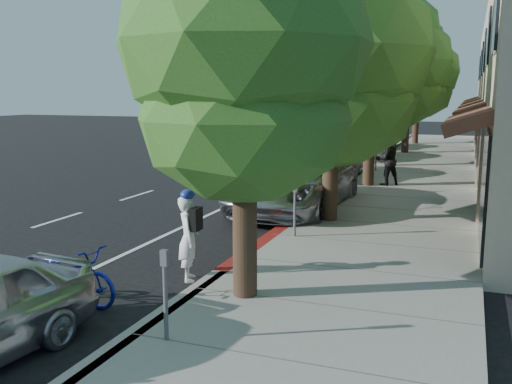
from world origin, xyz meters
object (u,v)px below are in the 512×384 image
at_px(street_tree_4, 408,70).
at_px(white_pickup, 367,146).
at_px(street_tree_3, 394,64).
at_px(bicycle, 71,274).
at_px(dark_sedan, 329,159).
at_px(dark_suv_far, 382,138).
at_px(street_tree_0, 244,51).
at_px(street_tree_2, 372,65).
at_px(silver_suv, 293,182).
at_px(street_tree_5, 418,73).
at_px(pedestrian, 387,160).
at_px(street_tree_1, 333,55).
at_px(cyclist, 189,238).

height_order(street_tree_4, white_pickup, street_tree_4).
relative_size(street_tree_3, bicycle, 4.09).
relative_size(dark_sedan, dark_suv_far, 1.16).
bearing_deg(street_tree_3, dark_sedan, -113.86).
xyz_separation_m(street_tree_0, dark_suv_far, (-1.64, 26.46, -3.36)).
distance_m(street_tree_2, dark_sedan, 4.41).
xyz_separation_m(street_tree_2, street_tree_4, (0.00, 12.00, 0.26)).
bearing_deg(dark_sedan, silver_suv, -84.41).
height_order(bicycle, white_pickup, white_pickup).
distance_m(street_tree_4, dark_suv_far, 4.90).
height_order(street_tree_5, dark_suv_far, street_tree_5).
xyz_separation_m(white_pickup, pedestrian, (2.18, -8.53, 0.33)).
relative_size(dark_sedan, pedestrian, 2.70).
height_order(street_tree_3, street_tree_5, street_tree_3).
xyz_separation_m(street_tree_0, pedestrian, (0.62, 12.26, -3.03)).
distance_m(street_tree_5, pedestrian, 18.12).
relative_size(silver_suv, dark_suv_far, 1.43).
distance_m(street_tree_2, silver_suv, 5.91).
distance_m(street_tree_5, dark_suv_far, 5.54).
bearing_deg(bicycle, silver_suv, -1.71).
bearing_deg(street_tree_0, street_tree_2, 90.00).
height_order(street_tree_1, pedestrian, street_tree_1).
height_order(street_tree_5, silver_suv, street_tree_5).
bearing_deg(street_tree_3, bicycle, -98.09).
bearing_deg(cyclist, white_pickup, -26.80).
distance_m(street_tree_1, dark_sedan, 8.77).
xyz_separation_m(street_tree_0, street_tree_3, (-0.00, 18.00, 0.60)).
relative_size(street_tree_3, white_pickup, 1.55).
distance_m(street_tree_1, dark_suv_far, 20.84).
bearing_deg(street_tree_3, cyclist, -94.70).
relative_size(street_tree_5, dark_suv_far, 1.84).
relative_size(street_tree_3, pedestrian, 4.28).
relative_size(street_tree_1, street_tree_3, 0.94).
height_order(street_tree_3, pedestrian, street_tree_3).
relative_size(silver_suv, pedestrian, 3.32).
bearing_deg(silver_suv, street_tree_3, 83.54).
bearing_deg(dark_sedan, pedestrian, -30.09).
bearing_deg(silver_suv, dark_sedan, 95.13).
relative_size(street_tree_2, cyclist, 4.36).
relative_size(street_tree_2, white_pickup, 1.40).
relative_size(cyclist, bicycle, 0.84).
relative_size(silver_suv, white_pickup, 1.21).
bearing_deg(street_tree_5, silver_suv, -93.68).
relative_size(cyclist, white_pickup, 0.32).
relative_size(cyclist, silver_suv, 0.27).
height_order(street_tree_2, pedestrian, street_tree_2).
bearing_deg(street_tree_3, street_tree_1, -90.00).
bearing_deg(dark_sedan, street_tree_1, -74.74).
bearing_deg(dark_suv_far, street_tree_4, -61.69).
relative_size(street_tree_5, pedestrian, 4.28).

